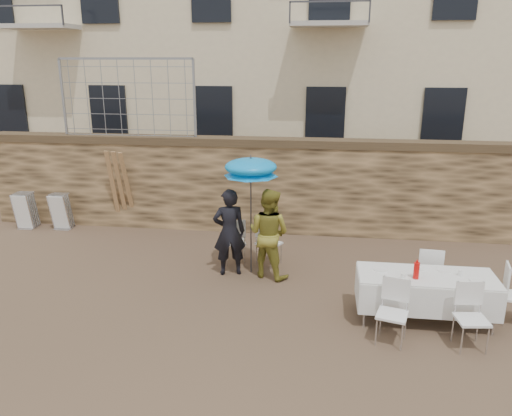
# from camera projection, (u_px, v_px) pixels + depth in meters

# --- Properties ---
(ground) EXTENTS (80.00, 80.00, 0.00)m
(ground) POSITION_uv_depth(u_px,v_px,m) (210.00, 339.00, 7.40)
(ground) COLOR brown
(ground) RESTS_ON ground
(stone_wall) EXTENTS (13.00, 0.50, 2.20)m
(stone_wall) POSITION_uv_depth(u_px,v_px,m) (255.00, 186.00, 11.83)
(stone_wall) COLOR brown
(stone_wall) RESTS_ON ground
(chain_link_fence) EXTENTS (3.20, 0.06, 1.80)m
(chain_link_fence) POSITION_uv_depth(u_px,v_px,m) (128.00, 99.00, 11.64)
(chain_link_fence) COLOR gray
(chain_link_fence) RESTS_ON stone_wall
(man_suit) EXTENTS (0.71, 0.56, 1.69)m
(man_suit) POSITION_uv_depth(u_px,v_px,m) (229.00, 232.00, 9.44)
(man_suit) COLOR black
(man_suit) RESTS_ON ground
(woman_dress) EXTENTS (1.02, 0.93, 1.72)m
(woman_dress) POSITION_uv_depth(u_px,v_px,m) (269.00, 233.00, 9.34)
(woman_dress) COLOR gold
(woman_dress) RESTS_ON ground
(umbrella) EXTENTS (1.01, 1.01, 2.15)m
(umbrella) POSITION_uv_depth(u_px,v_px,m) (251.00, 170.00, 9.14)
(umbrella) COLOR #3F3F44
(umbrella) RESTS_ON ground
(couple_chair_left) EXTENTS (0.60, 0.60, 0.96)m
(couple_chair_left) POSITION_uv_depth(u_px,v_px,m) (235.00, 240.00, 10.06)
(couple_chair_left) COLOR white
(couple_chair_left) RESTS_ON ground
(couple_chair_right) EXTENTS (0.66, 0.66, 0.96)m
(couple_chair_right) POSITION_uv_depth(u_px,v_px,m) (269.00, 242.00, 9.98)
(couple_chair_right) COLOR white
(couple_chair_right) RESTS_ON ground
(banquet_table) EXTENTS (2.10, 0.85, 0.78)m
(banquet_table) POSITION_uv_depth(u_px,v_px,m) (427.00, 278.00, 7.75)
(banquet_table) COLOR white
(banquet_table) RESTS_ON ground
(soda_bottle) EXTENTS (0.09, 0.09, 0.26)m
(soda_bottle) POSITION_uv_depth(u_px,v_px,m) (416.00, 271.00, 7.58)
(soda_bottle) COLOR red
(soda_bottle) RESTS_ON banquet_table
(table_chair_front_left) EXTENTS (0.60, 0.60, 0.96)m
(table_chair_front_left) POSITION_uv_depth(u_px,v_px,m) (392.00, 313.00, 7.19)
(table_chair_front_left) COLOR white
(table_chair_front_left) RESTS_ON ground
(table_chair_front_right) EXTENTS (0.54, 0.54, 0.96)m
(table_chair_front_right) POSITION_uv_depth(u_px,v_px,m) (472.00, 318.00, 7.05)
(table_chair_front_right) COLOR white
(table_chair_front_right) RESTS_ON ground
(table_chair_back) EXTENTS (0.52, 0.52, 0.96)m
(table_chair_back) POSITION_uv_depth(u_px,v_px,m) (429.00, 272.00, 8.56)
(table_chair_back) COLOR white
(table_chair_back) RESTS_ON ground
(chair_stack_left) EXTENTS (0.46, 0.47, 0.92)m
(chair_stack_left) POSITION_uv_depth(u_px,v_px,m) (29.00, 208.00, 12.28)
(chair_stack_left) COLOR white
(chair_stack_left) RESTS_ON ground
(chair_stack_right) EXTENTS (0.46, 0.40, 0.92)m
(chair_stack_right) POSITION_uv_depth(u_px,v_px,m) (64.00, 210.00, 12.17)
(chair_stack_right) COLOR white
(chair_stack_right) RESTS_ON ground
(wood_planks) EXTENTS (0.70, 0.20, 2.00)m
(wood_planks) POSITION_uv_depth(u_px,v_px,m) (126.00, 190.00, 11.88)
(wood_planks) COLOR #A37749
(wood_planks) RESTS_ON ground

